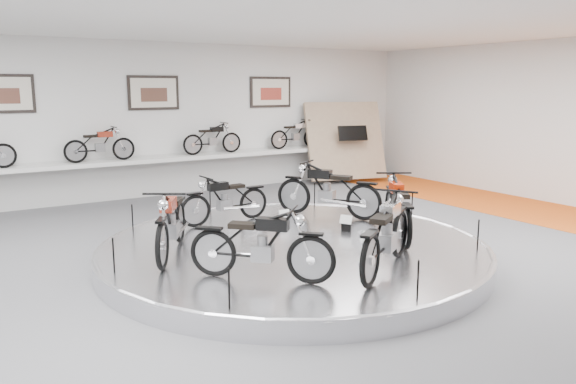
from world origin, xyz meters
TOP-DOWN VIEW (x-y plane):
  - floor at (0.00, 0.00)m, footprint 16.00×16.00m
  - ceiling at (0.00, 0.00)m, footprint 16.00×16.00m
  - wall_back at (0.00, 7.00)m, footprint 16.00×0.00m
  - orange_carpet_strip at (6.80, 0.00)m, footprint 2.40×12.60m
  - dado_band at (0.00, 6.98)m, footprint 15.68×0.04m
  - display_platform at (0.00, 0.30)m, footprint 6.40×6.40m
  - platform_rim at (0.00, 0.30)m, footprint 6.40×6.40m
  - shelf at (0.00, 6.70)m, footprint 11.00×0.55m
  - poster_left at (-3.50, 6.96)m, footprint 1.35×0.06m
  - poster_center at (0.00, 6.96)m, footprint 1.35×0.06m
  - poster_right at (3.50, 6.96)m, footprint 1.35×0.06m
  - display_panel at (5.60, 6.10)m, footprint 2.56×1.52m
  - shelf_bike_b at (-1.50, 6.70)m, footprint 1.22×0.43m
  - shelf_bike_c at (1.50, 6.70)m, footprint 1.22×0.43m
  - shelf_bike_d at (4.20, 6.70)m, footprint 1.22×0.43m
  - bike_a at (1.60, 1.51)m, footprint 1.56×1.92m
  - bike_b at (-0.35, 2.16)m, footprint 1.59×0.63m
  - bike_c at (-1.96, 0.71)m, footprint 1.48×1.88m
  - bike_d at (-1.37, -1.03)m, footprint 1.62×1.64m
  - bike_e at (0.30, -1.63)m, footprint 1.92×1.54m
  - bike_f at (1.69, -0.37)m, footprint 1.52×1.89m

SIDE VIEW (x-z plane):
  - floor at x=0.00m, z-range 0.00..0.00m
  - orange_carpet_strip at x=6.80m, z-range 0.00..0.01m
  - display_platform at x=0.00m, z-range 0.00..0.30m
  - platform_rim at x=0.00m, z-range 0.22..0.32m
  - dado_band at x=0.00m, z-range 0.00..1.10m
  - bike_b at x=-0.35m, z-range 0.30..1.22m
  - bike_d at x=-1.37m, z-range 0.30..1.30m
  - bike_c at x=-1.96m, z-range 0.30..1.37m
  - bike_f at x=1.69m, z-range 0.30..1.37m
  - bike_e at x=0.30m, z-range 0.30..1.39m
  - bike_a at x=1.60m, z-range 0.30..1.40m
  - shelf at x=0.00m, z-range 0.95..1.05m
  - display_panel at x=5.60m, z-range 0.10..2.40m
  - shelf_bike_b at x=-1.50m, z-range 1.05..1.78m
  - shelf_bike_c at x=1.50m, z-range 1.05..1.78m
  - shelf_bike_d at x=4.20m, z-range 1.05..1.78m
  - wall_back at x=0.00m, z-range -6.00..10.00m
  - poster_left at x=-3.50m, z-range 2.26..3.14m
  - poster_center at x=0.00m, z-range 2.26..3.14m
  - poster_right at x=3.50m, z-range 2.26..3.14m
  - ceiling at x=0.00m, z-range 4.00..4.00m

